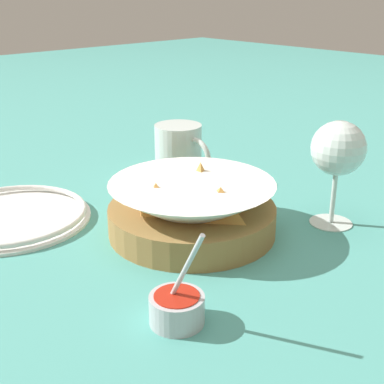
{
  "coord_description": "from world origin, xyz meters",
  "views": [
    {
      "loc": [
        0.52,
        -0.43,
        0.32
      ],
      "look_at": [
        0.04,
        0.02,
        0.06
      ],
      "focal_mm": 50.0,
      "sensor_mm": 36.0,
      "label": 1
    }
  ],
  "objects_px": {
    "food_basket": "(192,210)",
    "side_plate": "(10,216)",
    "sauce_cup": "(177,307)",
    "beer_mug": "(179,155)",
    "wine_glass": "(338,152)"
  },
  "relations": [
    {
      "from": "wine_glass",
      "to": "beer_mug",
      "type": "xyz_separation_m",
      "value": [
        -0.28,
        -0.04,
        -0.06
      ]
    },
    {
      "from": "food_basket",
      "to": "wine_glass",
      "type": "xyz_separation_m",
      "value": [
        0.11,
        0.17,
        0.07
      ]
    },
    {
      "from": "sauce_cup",
      "to": "beer_mug",
      "type": "distance_m",
      "value": 0.42
    },
    {
      "from": "food_basket",
      "to": "side_plate",
      "type": "height_order",
      "value": "food_basket"
    },
    {
      "from": "sauce_cup",
      "to": "beer_mug",
      "type": "relative_size",
      "value": 0.94
    },
    {
      "from": "wine_glass",
      "to": "side_plate",
      "type": "bearing_deg",
      "value": -134.05
    },
    {
      "from": "sauce_cup",
      "to": "side_plate",
      "type": "xyz_separation_m",
      "value": [
        -0.35,
        -0.01,
        -0.01
      ]
    },
    {
      "from": "wine_glass",
      "to": "beer_mug",
      "type": "bearing_deg",
      "value": -172.3
    },
    {
      "from": "sauce_cup",
      "to": "wine_glass",
      "type": "xyz_separation_m",
      "value": [
        -0.03,
        0.32,
        0.09
      ]
    },
    {
      "from": "side_plate",
      "to": "beer_mug",
      "type": "bearing_deg",
      "value": 82.72
    },
    {
      "from": "sauce_cup",
      "to": "food_basket",
      "type": "bearing_deg",
      "value": 132.88
    },
    {
      "from": "food_basket",
      "to": "wine_glass",
      "type": "height_order",
      "value": "wine_glass"
    },
    {
      "from": "sauce_cup",
      "to": "beer_mug",
      "type": "height_order",
      "value": "sauce_cup"
    },
    {
      "from": "side_plate",
      "to": "sauce_cup",
      "type": "bearing_deg",
      "value": 1.97
    },
    {
      "from": "food_basket",
      "to": "side_plate",
      "type": "bearing_deg",
      "value": -141.44
    }
  ]
}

